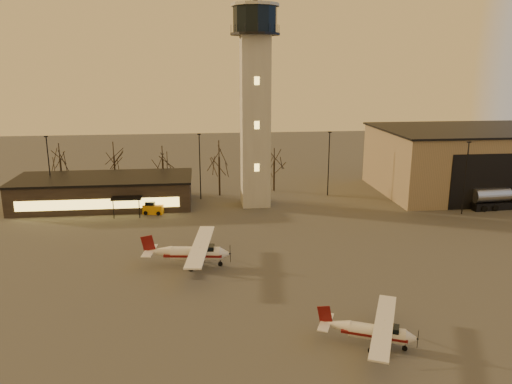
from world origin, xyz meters
TOP-DOWN VIEW (x-y plane):
  - ground at (0.00, 0.00)m, footprint 220.00×220.00m
  - control_tower at (0.00, 30.00)m, footprint 6.80×6.80m
  - hangar at (36.00, 33.98)m, footprint 30.60×20.60m
  - terminal at (-21.99, 31.98)m, footprint 25.40×12.20m
  - light_poles at (0.50, 31.00)m, footprint 58.50×12.25m
  - tree_row at (-13.70, 39.16)m, footprint 37.20×9.20m
  - cessna_front at (4.65, -9.18)m, footprint 7.81×9.37m
  - cessna_rear at (-8.56, 7.56)m, footprint 9.67×12.18m
  - fuel_truck at (34.42, 24.00)m, footprint 8.38×3.24m
  - service_cart at (-14.63, 27.01)m, footprint 3.01×2.25m

SIDE VIEW (x-z plane):
  - ground at x=0.00m, z-range 0.00..0.00m
  - service_cart at x=-14.63m, z-range -0.21..1.53m
  - cessna_front at x=4.65m, z-range -0.42..2.26m
  - cessna_rear at x=-8.56m, z-range -0.53..2.82m
  - fuel_truck at x=34.42m, z-range -0.32..2.73m
  - terminal at x=-21.99m, z-range 0.01..4.31m
  - hangar at x=36.00m, z-range 0.00..10.30m
  - light_poles at x=0.50m, z-range 0.34..10.48m
  - tree_row at x=-13.70m, z-range 1.54..10.34m
  - control_tower at x=0.00m, z-range 0.03..32.63m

